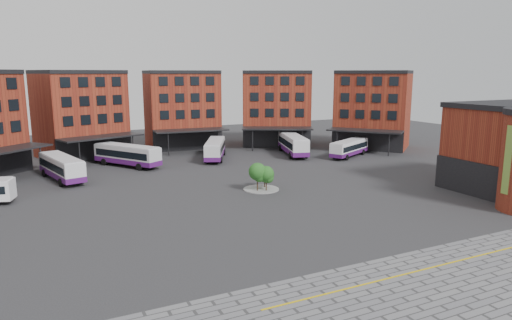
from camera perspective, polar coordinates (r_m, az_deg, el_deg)
name	(u,v)px	position (r m, az deg, el deg)	size (l,w,h in m)	color
ground	(298,220)	(45.20, 5.22, -7.43)	(160.00, 160.00, 0.00)	#28282B
yellow_line	(421,270)	(36.12, 19.91, -12.82)	(26.00, 0.15, 0.02)	gold
main_building	(153,116)	(77.25, -12.72, 5.44)	(94.14, 42.48, 14.60)	maroon
tree_island	(262,175)	(55.36, 0.80, -1.93)	(4.40, 4.40, 3.53)	gray
bus_b	(61,167)	(66.15, -23.14, -0.83)	(5.30, 11.78, 3.24)	silver
bus_c	(127,155)	(72.45, -15.81, 0.62)	(8.68, 11.33, 3.31)	silver
bus_d	(215,149)	(76.05, -5.14, 1.39)	(7.20, 11.20, 3.15)	silver
bus_e	(293,144)	(80.18, 4.63, 2.00)	(6.30, 12.55, 3.46)	silver
bus_f	(349,148)	(79.52, 11.59, 1.51)	(10.12, 6.73, 2.87)	white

